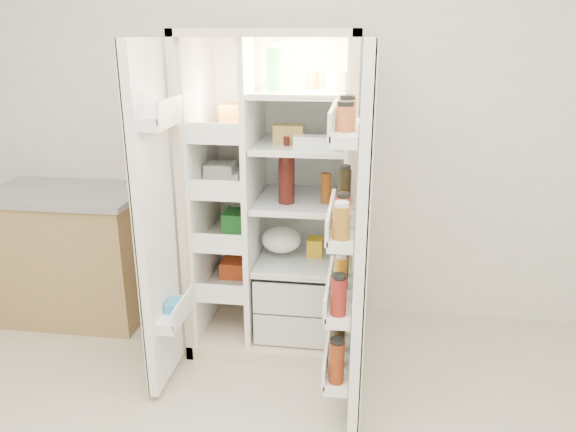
# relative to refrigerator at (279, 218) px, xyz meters

# --- Properties ---
(wall_back) EXTENTS (4.00, 0.02, 2.70)m
(wall_back) POSITION_rel_refrigerator_xyz_m (0.15, 0.35, 0.61)
(wall_back) COLOR silver
(wall_back) RESTS_ON floor
(refrigerator) EXTENTS (0.92, 0.70, 1.80)m
(refrigerator) POSITION_rel_refrigerator_xyz_m (0.00, 0.00, 0.00)
(refrigerator) COLOR beige
(refrigerator) RESTS_ON floor
(freezer_door) EXTENTS (0.15, 0.40, 1.72)m
(freezer_door) POSITION_rel_refrigerator_xyz_m (-0.51, -0.60, 0.15)
(freezer_door) COLOR white
(freezer_door) RESTS_ON floor
(fridge_door) EXTENTS (0.17, 0.58, 1.72)m
(fridge_door) POSITION_rel_refrigerator_xyz_m (0.47, -0.70, 0.13)
(fridge_door) COLOR white
(fridge_door) RESTS_ON floor
(kitchen_counter) EXTENTS (1.17, 0.62, 0.85)m
(kitchen_counter) POSITION_rel_refrigerator_xyz_m (-1.45, 0.05, -0.32)
(kitchen_counter) COLOR #A08050
(kitchen_counter) RESTS_ON floor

